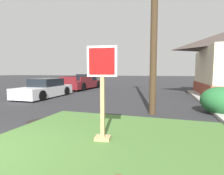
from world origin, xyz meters
TOP-DOWN VIEW (x-y plane):
  - grass_corner_patch at (2.32, 1.26)m, footprint 5.79×5.54m
  - stop_sign at (2.08, 1.60)m, footprint 0.69×0.32m
  - manhole_cover at (-0.67, 2.65)m, footprint 0.70×0.70m
  - parked_sedan_white at (-4.29, 7.66)m, footprint 1.90×4.35m
  - pickup_truck_maroon at (-4.43, 13.68)m, footprint 2.19×5.50m
  - shrub_by_curb at (5.60, 5.68)m, footprint 1.50×1.50m

SIDE VIEW (x-z plane):
  - manhole_cover at x=-0.67m, z-range 0.00..0.02m
  - grass_corner_patch at x=2.32m, z-range 0.00..0.08m
  - parked_sedan_white at x=-4.29m, z-range -0.08..1.17m
  - shrub_by_curb at x=5.60m, z-range 0.00..1.10m
  - pickup_truck_maroon at x=-4.43m, z-range -0.12..1.36m
  - stop_sign at x=2.08m, z-range 0.04..2.24m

